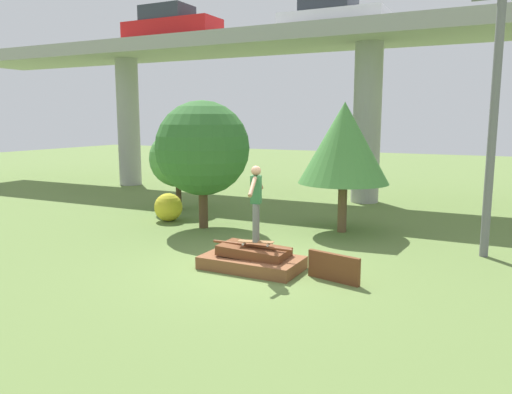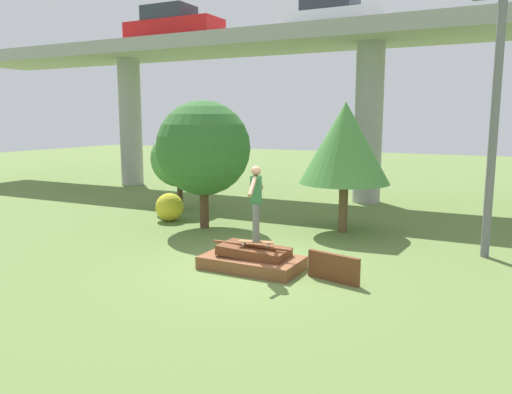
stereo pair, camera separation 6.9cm
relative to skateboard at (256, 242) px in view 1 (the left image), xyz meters
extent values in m
plane|color=olive|center=(-0.12, 0.02, -0.64)|extent=(80.00, 80.00, 0.00)
cube|color=brown|center=(-0.12, 0.02, -0.50)|extent=(2.25, 1.25, 0.28)
cube|color=brown|center=(-0.09, 0.08, -0.25)|extent=(1.58, 0.87, 0.29)
cylinder|color=brown|center=(-0.12, 0.02, -0.11)|extent=(1.97, 0.06, 0.06)
cube|color=brown|center=(1.81, 0.00, -0.35)|extent=(1.19, 0.38, 0.59)
cube|color=brown|center=(0.00, 0.00, 0.01)|extent=(0.83, 0.39, 0.01)
cylinder|color=silver|center=(0.25, 0.15, -0.05)|extent=(0.06, 0.04, 0.05)
cylinder|color=silver|center=(0.29, -0.02, -0.05)|extent=(0.06, 0.04, 0.05)
cylinder|color=silver|center=(-0.29, 0.02, -0.05)|extent=(0.06, 0.04, 0.05)
cylinder|color=silver|center=(-0.25, -0.15, -0.05)|extent=(0.06, 0.04, 0.05)
cylinder|color=slate|center=(-0.02, 0.08, 0.44)|extent=(0.12, 0.12, 0.85)
cylinder|color=slate|center=(0.02, -0.08, 0.44)|extent=(0.12, 0.12, 0.85)
cube|color=#2D6638|center=(0.00, 0.00, 1.18)|extent=(0.26, 0.26, 0.62)
sphere|color=#A37556|center=(0.00, 0.00, 1.60)|extent=(0.22, 0.22, 0.22)
cylinder|color=#A37556|center=(-0.09, 0.35, 1.29)|extent=(0.22, 0.56, 0.39)
cylinder|color=#A37556|center=(0.09, -0.35, 1.29)|extent=(0.22, 0.56, 0.39)
cube|color=#9E9E99|center=(-0.12, 10.22, 5.95)|extent=(44.00, 4.20, 0.60)
cylinder|color=#9E9E99|center=(-12.22, 10.22, 2.50)|extent=(1.10, 1.10, 6.29)
cylinder|color=#9E9E99|center=(-0.12, 10.22, 2.50)|extent=(1.10, 1.10, 6.29)
cube|color=silver|center=(-1.66, 10.38, 6.58)|extent=(4.26, 1.85, 0.67)
cube|color=#2D333D|center=(-1.87, 10.38, 7.22)|extent=(2.04, 1.70, 0.59)
cube|color=red|center=(-9.02, 9.65, 6.66)|extent=(4.55, 1.62, 0.83)
cube|color=#2D333D|center=(-9.25, 9.65, 7.40)|extent=(2.19, 1.49, 0.66)
cylinder|color=slate|center=(4.56, 3.48, 2.76)|extent=(0.20, 0.20, 6.80)
cylinder|color=#4C3823|center=(-5.90, 5.45, -0.13)|extent=(0.21, 0.21, 1.01)
sphere|color=#4C8E42|center=(-5.90, 5.45, 1.26)|extent=(2.10, 2.10, 2.10)
cylinder|color=#4C3823|center=(-3.40, 3.20, -0.02)|extent=(0.28, 0.28, 1.25)
sphere|color=#336B2D|center=(-3.40, 3.20, 1.83)|extent=(2.88, 2.88, 2.88)
cylinder|color=brown|center=(0.63, 4.54, 0.09)|extent=(0.27, 0.27, 1.47)
cone|color=#4C8E42|center=(0.63, 4.54, 2.02)|extent=(2.67, 2.67, 2.38)
sphere|color=gold|center=(-4.97, 3.54, -0.18)|extent=(0.93, 0.93, 0.93)
camera|label=1|loc=(4.79, -9.71, 2.73)|focal=35.00mm
camera|label=2|loc=(4.85, -9.68, 2.73)|focal=35.00mm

